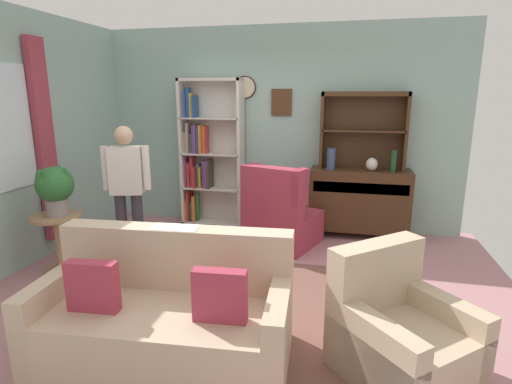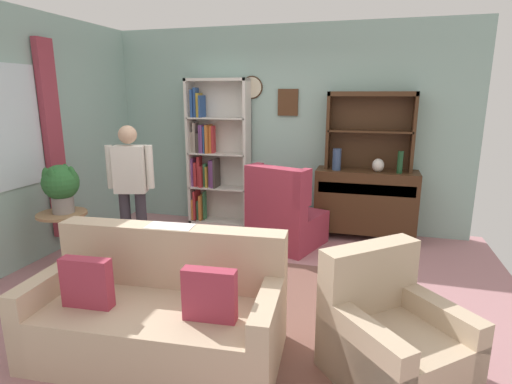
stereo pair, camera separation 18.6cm
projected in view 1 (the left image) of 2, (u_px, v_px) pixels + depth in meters
ground_plane at (242, 289)px, 4.05m from camera, size 5.40×4.60×0.02m
wall_back at (279, 129)px, 5.73m from camera, size 5.00×0.09×2.80m
wall_left at (7, 142)px, 4.24m from camera, size 0.16×4.20×2.80m
area_rug at (254, 305)px, 3.72m from camera, size 2.84×2.06×0.01m
bookshelf at (207, 155)px, 5.87m from camera, size 0.90×0.30×2.10m
sideboard at (359, 200)px, 5.44m from camera, size 1.30×0.45×0.92m
sideboard_hutch at (364, 120)px, 5.30m from camera, size 1.10×0.26×1.00m
vase_tall at (331, 159)px, 5.32m from camera, size 0.11×0.11×0.28m
vase_round at (372, 164)px, 5.23m from camera, size 0.15×0.15×0.17m
bottle_wine at (393, 161)px, 5.14m from camera, size 0.07×0.07×0.28m
couch_floral at (166, 316)px, 2.96m from camera, size 1.86×0.98×0.90m
armchair_floral at (400, 336)px, 2.75m from camera, size 1.08×1.08×0.88m
wingback_chair at (280, 217)px, 5.10m from camera, size 1.00×1.01×1.05m
plant_stand at (59, 237)px, 4.36m from camera, size 0.52×0.52×0.63m
potted_plant_large at (55, 187)px, 4.24m from camera, size 0.38×0.38×0.53m
potted_plant_small at (86, 243)px, 4.75m from camera, size 0.24×0.24×0.34m
person_reading at (127, 186)px, 4.45m from camera, size 0.52×0.28×1.56m
coffee_table at (201, 269)px, 3.66m from camera, size 0.80×0.50×0.42m
book_stack at (206, 259)px, 3.61m from camera, size 0.19×0.16×0.09m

